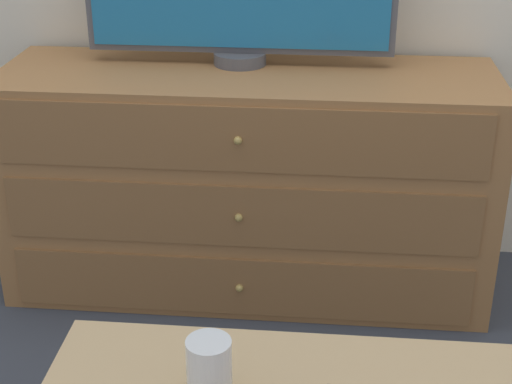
# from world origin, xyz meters

# --- Properties ---
(ground_plane) EXTENTS (12.00, 12.00, 0.00)m
(ground_plane) POSITION_xyz_m (0.00, 0.00, 0.00)
(ground_plane) COLOR #383D47
(dresser) EXTENTS (1.53, 0.51, 0.73)m
(dresser) POSITION_xyz_m (-0.09, -0.28, 0.37)
(dresser) COLOR #9E6B3D
(dresser) RESTS_ON ground_plane
(drink_cup) EXTENTS (0.09, 0.09, 0.12)m
(drink_cup) POSITION_xyz_m (-0.05, -1.36, 0.46)
(drink_cup) COLOR #9E6638
(drink_cup) RESTS_ON coffee_table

